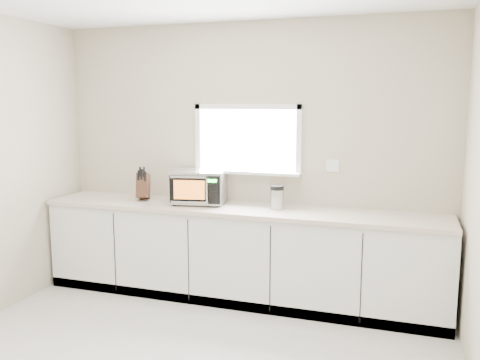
% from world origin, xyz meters
% --- Properties ---
extents(back_wall, '(4.00, 0.17, 2.70)m').
position_xyz_m(back_wall, '(0.00, 2.00, 1.36)').
color(back_wall, '#BEB097').
rests_on(back_wall, ground).
extents(cabinets, '(3.92, 0.60, 0.88)m').
position_xyz_m(cabinets, '(0.00, 1.70, 0.44)').
color(cabinets, white).
rests_on(cabinets, ground).
extents(countertop, '(3.92, 0.64, 0.04)m').
position_xyz_m(countertop, '(0.00, 1.69, 0.90)').
color(countertop, beige).
rests_on(countertop, cabinets).
extents(microwave, '(0.58, 0.49, 0.33)m').
position_xyz_m(microwave, '(-0.43, 1.75, 1.09)').
color(microwave, black).
rests_on(microwave, countertop).
extents(knife_block, '(0.18, 0.27, 0.35)m').
position_xyz_m(knife_block, '(-1.05, 1.74, 1.07)').
color(knife_block, '#472319').
rests_on(knife_block, countertop).
extents(cutting_board, '(0.27, 0.06, 0.27)m').
position_xyz_m(cutting_board, '(-0.65, 1.94, 1.05)').
color(cutting_board, '#A57140').
rests_on(cutting_board, countertop).
extents(coffee_grinder, '(0.14, 0.14, 0.23)m').
position_xyz_m(coffee_grinder, '(0.37, 1.74, 1.03)').
color(coffee_grinder, '#AFB2B6').
rests_on(coffee_grinder, countertop).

